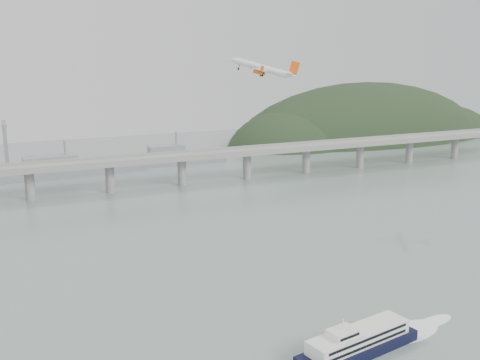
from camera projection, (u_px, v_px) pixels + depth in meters
name	position (u px, v px, depth m)	size (l,w,h in m)	color
ground	(300.00, 305.00, 207.31)	(900.00, 900.00, 0.00)	slate
bridge	(152.00, 163.00, 381.04)	(800.00, 22.00, 23.90)	gray
headland	(374.00, 154.00, 619.97)	(365.00, 155.00, 156.00)	black
ferry	(358.00, 342.00, 173.57)	(71.48, 21.83, 13.56)	black
airliner	(263.00, 69.00, 265.70)	(29.39, 28.00, 11.33)	silver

